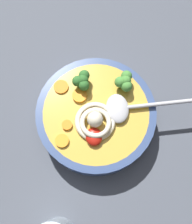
# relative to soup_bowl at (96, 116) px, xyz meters

# --- Properties ---
(table_slab) EXTENTS (1.19, 1.19, 0.04)m
(table_slab) POSITION_rel_soup_bowl_xyz_m (-0.01, -0.01, -0.05)
(table_slab) COLOR #474C56
(table_slab) RESTS_ON ground
(soup_bowl) EXTENTS (0.24, 0.24, 0.06)m
(soup_bowl) POSITION_rel_soup_bowl_xyz_m (0.00, 0.00, 0.00)
(soup_bowl) COLOR #334775
(soup_bowl) RESTS_ON table_slab
(noodle_pile) EXTENTS (0.09, 0.08, 0.03)m
(noodle_pile) POSITION_rel_soup_bowl_xyz_m (0.02, -0.01, 0.04)
(noodle_pile) COLOR beige
(noodle_pile) RESTS_ON soup_bowl
(soup_spoon) EXTENTS (0.06, 0.17, 0.02)m
(soup_spoon) POSITION_rel_soup_bowl_xyz_m (0.00, 0.06, 0.04)
(soup_spoon) COLOR #B7B7BC
(soup_spoon) RESTS_ON soup_bowl
(chili_sauce_dollop) EXTENTS (0.04, 0.03, 0.02)m
(chili_sauce_dollop) POSITION_rel_soup_bowl_xyz_m (0.05, -0.01, 0.04)
(chili_sauce_dollop) COLOR #B2190F
(chili_sauce_dollop) RESTS_ON soup_bowl
(broccoli_floret_beside_chili) EXTENTS (0.04, 0.04, 0.03)m
(broccoli_floret_beside_chili) POSITION_rel_soup_bowl_xyz_m (-0.05, 0.06, 0.05)
(broccoli_floret_beside_chili) COLOR #7A9E60
(broccoli_floret_beside_chili) RESTS_ON soup_bowl
(broccoli_floret_right) EXTENTS (0.04, 0.04, 0.03)m
(broccoli_floret_right) POSITION_rel_soup_bowl_xyz_m (-0.06, -0.02, 0.05)
(broccoli_floret_right) COLOR #7A9E60
(broccoli_floret_right) RESTS_ON soup_bowl
(carrot_slice_rear) EXTENTS (0.03, 0.03, 0.01)m
(carrot_slice_rear) POSITION_rel_soup_bowl_xyz_m (-0.04, -0.03, 0.03)
(carrot_slice_rear) COLOR orange
(carrot_slice_rear) RESTS_ON soup_bowl
(carrot_slice_extra_b) EXTENTS (0.02, 0.02, 0.01)m
(carrot_slice_extra_b) POSITION_rel_soup_bowl_xyz_m (0.02, -0.06, 0.03)
(carrot_slice_extra_b) COLOR orange
(carrot_slice_extra_b) RESTS_ON soup_bowl
(carrot_slice_near_spoon) EXTENTS (0.03, 0.03, 0.01)m
(carrot_slice_near_spoon) POSITION_rel_soup_bowl_xyz_m (0.05, -0.07, 0.03)
(carrot_slice_near_spoon) COLOR orange
(carrot_slice_near_spoon) RESTS_ON soup_bowl
(carrot_slice_left) EXTENTS (0.03, 0.03, 0.00)m
(carrot_slice_left) POSITION_rel_soup_bowl_xyz_m (-0.06, -0.06, 0.03)
(carrot_slice_left) COLOR orange
(carrot_slice_left) RESTS_ON soup_bowl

